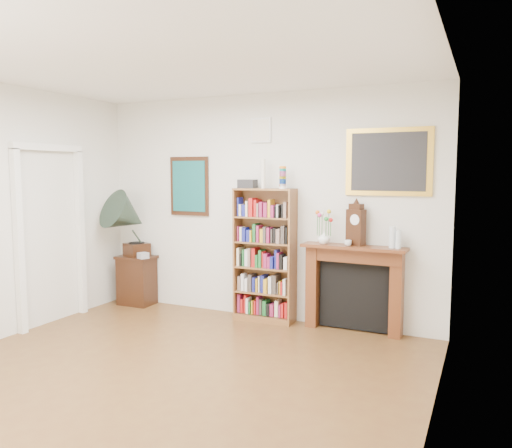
# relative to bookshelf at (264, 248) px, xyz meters

# --- Properties ---
(room) EXTENTS (4.51, 5.01, 2.81)m
(room) POSITION_rel_bookshelf_xyz_m (-0.11, -2.34, 0.48)
(room) COLOR brown
(room) RESTS_ON ground
(door_casing) EXTENTS (0.08, 1.02, 2.17)m
(door_casing) POSITION_rel_bookshelf_xyz_m (-2.31, -1.14, 0.35)
(door_casing) COLOR white
(door_casing) RESTS_ON left_wall
(teal_poster) EXTENTS (0.58, 0.04, 0.78)m
(teal_poster) POSITION_rel_bookshelf_xyz_m (-1.16, 0.13, 0.73)
(teal_poster) COLOR black
(teal_poster) RESTS_ON back_wall
(small_picture) EXTENTS (0.26, 0.04, 0.30)m
(small_picture) POSITION_rel_bookshelf_xyz_m (-0.11, 0.13, 1.43)
(small_picture) COLOR white
(small_picture) RESTS_ON back_wall
(gilt_painting) EXTENTS (0.95, 0.04, 0.75)m
(gilt_painting) POSITION_rel_bookshelf_xyz_m (1.44, 0.13, 1.03)
(gilt_painting) COLOR gold
(gilt_painting) RESTS_ON back_wall
(bookshelf) EXTENTS (0.76, 0.28, 1.89)m
(bookshelf) POSITION_rel_bookshelf_xyz_m (0.00, 0.00, 0.00)
(bookshelf) COLOR brown
(bookshelf) RESTS_ON floor
(side_cabinet) EXTENTS (0.51, 0.38, 0.68)m
(side_cabinet) POSITION_rel_bookshelf_xyz_m (-1.92, -0.05, -0.57)
(side_cabinet) COLOR black
(side_cabinet) RESTS_ON floor
(fireplace) EXTENTS (1.20, 0.31, 1.01)m
(fireplace) POSITION_rel_bookshelf_xyz_m (1.10, 0.06, -0.33)
(fireplace) COLOR #542B13
(fireplace) RESTS_ON floor
(gramophone) EXTENTS (0.78, 0.86, 0.93)m
(gramophone) POSITION_rel_bookshelf_xyz_m (-1.94, -0.17, 0.29)
(gramophone) COLOR black
(gramophone) RESTS_ON side_cabinet
(cd_stack) EXTENTS (0.16, 0.16, 0.08)m
(cd_stack) POSITION_rel_bookshelf_xyz_m (-1.71, -0.17, -0.19)
(cd_stack) COLOR silver
(cd_stack) RESTS_ON side_cabinet
(mantel_clock) EXTENTS (0.23, 0.18, 0.47)m
(mantel_clock) POSITION_rel_bookshelf_xyz_m (1.11, 0.05, 0.32)
(mantel_clock) COLOR black
(mantel_clock) RESTS_ON fireplace
(flower_vase) EXTENTS (0.18, 0.18, 0.15)m
(flower_vase) POSITION_rel_bookshelf_xyz_m (0.75, -0.00, 0.16)
(flower_vase) COLOR white
(flower_vase) RESTS_ON fireplace
(teacup) EXTENTS (0.10, 0.10, 0.07)m
(teacup) POSITION_rel_bookshelf_xyz_m (1.05, -0.04, 0.13)
(teacup) COLOR white
(teacup) RESTS_ON fireplace
(bottle_left) EXTENTS (0.07, 0.07, 0.24)m
(bottle_left) POSITION_rel_bookshelf_xyz_m (1.53, 0.02, 0.21)
(bottle_left) COLOR silver
(bottle_left) RESTS_ON fireplace
(bottle_right) EXTENTS (0.06, 0.06, 0.20)m
(bottle_right) POSITION_rel_bookshelf_xyz_m (1.60, -0.00, 0.19)
(bottle_right) COLOR silver
(bottle_right) RESTS_ON fireplace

